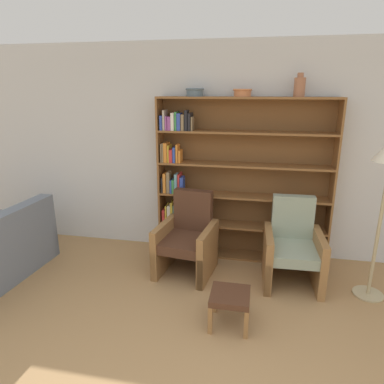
% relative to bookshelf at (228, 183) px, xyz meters
% --- Properties ---
extents(wall_back, '(12.00, 0.06, 2.75)m').
position_rel_bookshelf_xyz_m(wall_back, '(0.12, 0.17, 0.36)').
color(wall_back, silver).
rests_on(wall_back, ground).
extents(bookshelf, '(2.18, 0.30, 2.08)m').
position_rel_bookshelf_xyz_m(bookshelf, '(0.00, 0.00, 0.00)').
color(bookshelf, brown).
rests_on(bookshelf, ground).
extents(bowl_stoneware, '(0.23, 0.23, 0.10)m').
position_rel_bookshelf_xyz_m(bowl_stoneware, '(-0.43, -0.02, 1.13)').
color(bowl_stoneware, slate).
rests_on(bowl_stoneware, bookshelf).
extents(bowl_copper, '(0.23, 0.23, 0.09)m').
position_rel_bookshelf_xyz_m(bowl_copper, '(0.15, -0.02, 1.12)').
color(bowl_copper, '#C67547').
rests_on(bowl_copper, bookshelf).
extents(vase_tall, '(0.13, 0.13, 0.26)m').
position_rel_bookshelf_xyz_m(vase_tall, '(0.79, -0.02, 1.19)').
color(vase_tall, '#A36647').
rests_on(vase_tall, bookshelf).
extents(armchair_leather, '(0.72, 0.76, 0.98)m').
position_rel_bookshelf_xyz_m(armchair_leather, '(-0.42, -0.53, -0.60)').
color(armchair_leather, olive).
rests_on(armchair_leather, ground).
extents(armchair_cushioned, '(0.66, 0.70, 0.98)m').
position_rel_bookshelf_xyz_m(armchair_cushioned, '(0.82, -0.53, -0.60)').
color(armchair_cushioned, olive).
rests_on(armchair_cushioned, ground).
extents(footstool, '(0.37, 0.37, 0.34)m').
position_rel_bookshelf_xyz_m(footstool, '(0.19, -1.47, -0.73)').
color(footstool, olive).
rests_on(footstool, ground).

